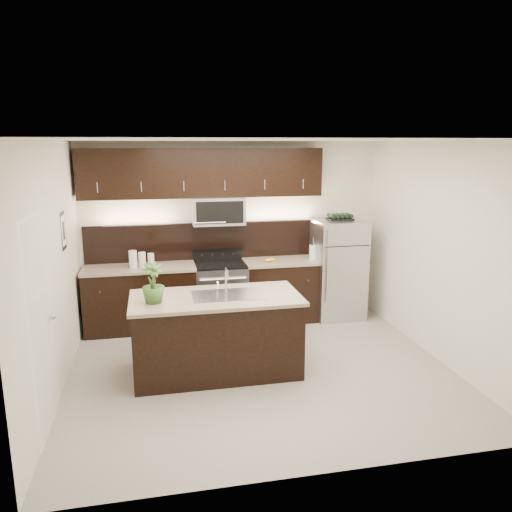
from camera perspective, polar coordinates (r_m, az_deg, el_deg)
The scene contains 12 objects.
ground at distance 6.16m, azimuth 0.53°, elevation -12.86°, with size 4.50×4.50×0.00m, color gray.
room_walls at distance 5.58m, azimuth -0.47°, elevation 2.77°, with size 4.52×4.02×2.71m.
counter_run at distance 7.48m, azimuth -5.65°, elevation -4.36°, with size 3.51×0.65×0.94m.
upper_fixtures at distance 7.32m, azimuth -5.86°, elevation 8.58°, with size 3.49×0.40×1.66m.
island at distance 5.95m, azimuth -4.54°, elevation -8.90°, with size 1.96×0.96×0.94m.
sink_faucet at distance 5.82m, azimuth -3.16°, elevation -4.33°, with size 0.84×0.50×0.28m.
refrigerator at distance 7.81m, azimuth 9.35°, elevation -1.49°, with size 0.74×0.67×1.53m, color #B2B2B7.
wine_rack at distance 7.66m, azimuth 9.57°, elevation 4.39°, with size 0.38×0.23×0.09m.
plant at distance 5.60m, azimuth -11.68°, elevation -3.04°, with size 0.25×0.25×0.45m, color #396126.
canisters at distance 7.29m, azimuth -13.13°, elevation -0.38°, with size 0.35×0.21×0.25m.
french_press at distance 7.62m, azimuth 6.53°, elevation 0.56°, with size 0.12×0.12×0.34m.
bananas at distance 7.42m, azimuth 1.22°, elevation -0.48°, with size 0.17×0.13×0.05m, color gold.
Camera 1 is at (-1.19, -5.43, 2.66)m, focal length 35.00 mm.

